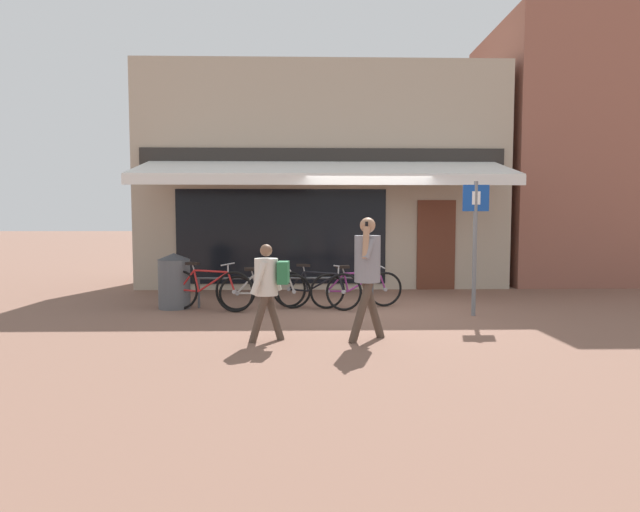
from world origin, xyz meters
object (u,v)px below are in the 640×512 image
object	(u,v)px
bicycle_silver	(266,291)
bicycle_black	(316,289)
bicycle_red	(206,289)
parking_sign	(475,234)
litter_bin	(174,281)
bicycle_purple	(356,289)
pedestrian_adult	(367,265)
pedestrian_child	(269,281)

from	to	relation	value
bicycle_silver	bicycle_black	size ratio (longest dim) A/B	0.99
bicycle_red	parking_sign	size ratio (longest dim) A/B	0.77
bicycle_silver	parking_sign	size ratio (longest dim) A/B	0.73
parking_sign	bicycle_silver	bearing A→B (deg)	169.97
parking_sign	litter_bin	bearing A→B (deg)	170.85
bicycle_red	bicycle_black	size ratio (longest dim) A/B	1.04
bicycle_purple	parking_sign	bearing A→B (deg)	-34.74
bicycle_red	pedestrian_adult	distance (m)	3.51
pedestrian_child	litter_bin	size ratio (longest dim) A/B	1.29
pedestrian_child	litter_bin	bearing A→B (deg)	-49.12
bicycle_black	pedestrian_adult	world-z (taller)	pedestrian_adult
bicycle_silver	bicycle_black	distance (m)	0.91
pedestrian_adult	pedestrian_child	world-z (taller)	pedestrian_adult
bicycle_red	pedestrian_child	bearing A→B (deg)	-44.29
bicycle_purple	bicycle_black	bearing A→B (deg)	173.04
bicycle_black	bicycle_silver	bearing A→B (deg)	-151.00
bicycle_purple	litter_bin	xyz separation A→B (m)	(-3.36, 0.04, 0.15)
bicycle_purple	pedestrian_adult	distance (m)	2.61
bicycle_silver	pedestrian_child	world-z (taller)	pedestrian_child
bicycle_silver	pedestrian_adult	world-z (taller)	pedestrian_adult
bicycle_silver	bicycle_black	bearing A→B (deg)	-4.68
bicycle_red	pedestrian_adult	size ratio (longest dim) A/B	1.05
litter_bin	bicycle_silver	bearing A→B (deg)	-7.29
bicycle_black	parking_sign	xyz separation A→B (m)	(2.67, -0.75, 1.03)
pedestrian_adult	litter_bin	size ratio (longest dim) A/B	1.63
pedestrian_adult	pedestrian_child	distance (m)	1.33
bicycle_purple	litter_bin	size ratio (longest dim) A/B	1.73
bicycle_silver	bicycle_purple	size ratio (longest dim) A/B	0.94
bicycle_red	bicycle_purple	world-z (taller)	bicycle_red
bicycle_red	pedestrian_child	world-z (taller)	pedestrian_child
bicycle_red	bicycle_black	world-z (taller)	bicycle_red
bicycle_purple	litter_bin	bearing A→B (deg)	167.59
bicycle_black	pedestrian_child	xyz separation A→B (m)	(-0.66, -2.49, 0.44)
bicycle_silver	parking_sign	xyz separation A→B (m)	(3.58, -0.63, 1.05)
bicycle_red	pedestrian_child	size ratio (longest dim) A/B	1.33
pedestrian_adult	pedestrian_child	xyz separation A→B (m)	(-1.32, -0.03, -0.21)
pedestrian_adult	pedestrian_child	bearing A→B (deg)	-8.88
parking_sign	bicycle_black	bearing A→B (deg)	164.35
bicycle_black	bicycle_purple	world-z (taller)	bicycle_black
bicycle_silver	bicycle_purple	world-z (taller)	bicycle_purple
pedestrian_child	bicycle_black	bearing A→B (deg)	-100.79
bicycle_black	parking_sign	distance (m)	2.96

